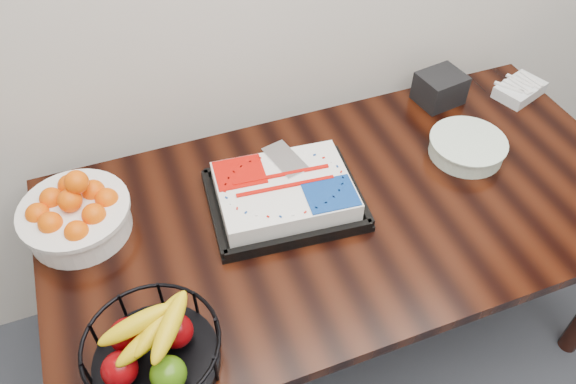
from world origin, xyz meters
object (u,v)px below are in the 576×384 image
object	(u,v)px
plate_stack	(467,147)
napkin_box	(440,88)
table	(348,223)
tangerine_bowl	(74,210)
fruit_basket	(153,350)
cake_tray	(284,194)

from	to	relation	value
plate_stack	napkin_box	distance (m)	0.29
table	tangerine_bowl	bearing A→B (deg)	166.32
table	napkin_box	distance (m)	0.63
table	napkin_box	world-z (taller)	napkin_box
tangerine_bowl	napkin_box	size ratio (longest dim) A/B	2.03
fruit_basket	plate_stack	xyz separation A→B (m)	(1.08, 0.37, -0.04)
tangerine_bowl	plate_stack	bearing A→B (deg)	-5.47
napkin_box	cake_tray	bearing A→B (deg)	-158.24
plate_stack	napkin_box	bearing A→B (deg)	77.03
tangerine_bowl	fruit_basket	bearing A→B (deg)	-76.12
tangerine_bowl	plate_stack	size ratio (longest dim) A/B	1.25
cake_tray	plate_stack	size ratio (longest dim) A/B	1.92
cake_tray	fruit_basket	bearing A→B (deg)	-140.70
cake_tray	plate_stack	world-z (taller)	cake_tray
tangerine_bowl	napkin_box	xyz separation A→B (m)	(1.27, 0.16, -0.03)
tangerine_bowl	table	bearing A→B (deg)	-13.68
fruit_basket	table	bearing A→B (deg)	25.10
tangerine_bowl	fruit_basket	distance (m)	0.50
tangerine_bowl	napkin_box	distance (m)	1.28
table	fruit_basket	distance (m)	0.73
plate_stack	fruit_basket	bearing A→B (deg)	-161.12
cake_tray	tangerine_bowl	distance (m)	0.59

